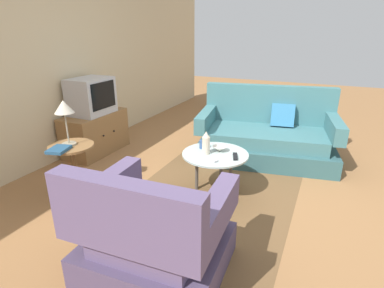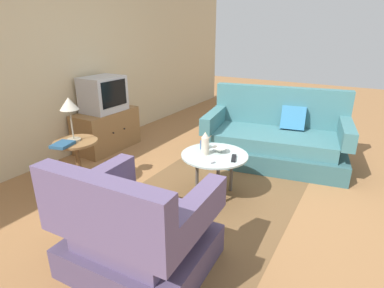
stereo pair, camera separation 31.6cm
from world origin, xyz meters
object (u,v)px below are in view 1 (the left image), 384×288
Objects in this scene: side_table at (73,159)px; book at (59,149)px; mug at (203,144)px; tv_remote_silver at (211,159)px; couch at (266,137)px; tv_remote_dark at (235,156)px; television at (91,96)px; tv_stand at (95,133)px; table_lamp at (64,110)px; vase at (206,143)px; bowl at (220,149)px; armchair at (153,237)px; coffee_table at (215,158)px.

book reaches higher than side_table.
mug is 0.76× the size of tv_remote_silver.
book is (-0.60, 1.37, 0.09)m from tv_remote_silver.
couch is 11.53× the size of tv_remote_silver.
television is at bearing 58.91° from tv_remote_dark.
tv_stand is 7.50× the size of mug.
tv_remote_silver is (0.43, -1.40, -0.45)m from table_lamp.
side_table is 1.38m from mug.
couch is 4.09× the size of table_lamp.
table_lamp reaches higher than tv_stand.
vase is 1.94× the size of mug.
mug reaches higher than bowl.
armchair is 2.52m from couch.
couch is at bearing -21.63° from mug.
mug is (-0.35, -1.81, 0.23)m from tv_stand.
bowl reaches higher than coffee_table.
tv_remote_silver is 1.49m from book.
tv_remote_silver is 0.66× the size of book.
television is 2.06m from bowl.
table_lamp is at bearing -150.04° from television.
table_lamp is at bearing -3.47° from book.
coffee_table is at bearing 87.03° from armchair.
bowl reaches higher than tv_remote_silver.
vase is at bearing -27.03° from tv_remote_silver.
tv_remote_dark is (1.25, -0.22, 0.18)m from armchair.
couch is 7.65× the size of book.
side_table is 0.53m from table_lamp.
tv_remote_dark is 0.26m from tv_remote_silver.
side_table is 1.69m from tv_remote_dark.
television is (1.70, 1.99, 0.51)m from armchair.
television reaches higher than tv_remote_silver.
armchair is 6.23× the size of tv_remote_silver.
coffee_table is (1.26, 0.00, 0.12)m from armchair.
couch is at bearing -22.49° from tv_remote_dark.
coffee_table is 1.48× the size of table_lamp.
coffee_table is 0.19m from vase.
couch reaches higher than side_table.
couch is at bearing -75.37° from tv_remote_silver.
mug is 0.34m from tv_remote_silver.
tv_stand is 1.41m from book.
armchair reaches higher than tv_stand.
armchair is at bearing 150.69° from tv_remote_dark.
couch is at bearing -12.79° from bowl.
bowl is 1.61m from book.
table_lamp is at bearing 113.92° from coffee_table.
armchair reaches higher than bowl.
armchair is 1.51m from side_table.
vase reaches higher than tv_remote_dark.
bowl is (-0.36, -2.00, -0.32)m from television.
tv_stand is 2.01× the size of table_lamp.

